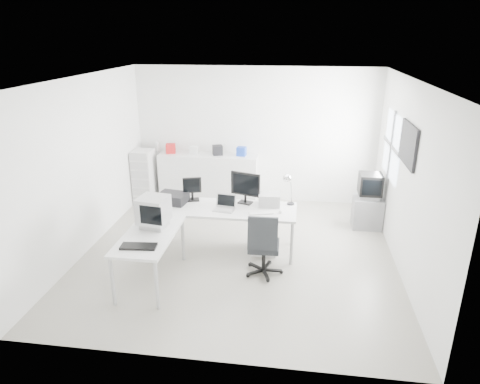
# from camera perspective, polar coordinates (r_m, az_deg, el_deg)

# --- Properties ---
(floor) EXTENTS (5.00, 5.00, 0.01)m
(floor) POSITION_cam_1_polar(r_m,az_deg,el_deg) (7.13, -0.22, -8.11)
(floor) COLOR beige
(floor) RESTS_ON ground
(ceiling) EXTENTS (5.00, 5.00, 0.01)m
(ceiling) POSITION_cam_1_polar(r_m,az_deg,el_deg) (6.29, -0.26, 14.89)
(ceiling) COLOR white
(ceiling) RESTS_ON back_wall
(back_wall) EXTENTS (5.00, 0.02, 2.80)m
(back_wall) POSITION_cam_1_polar(r_m,az_deg,el_deg) (8.97, 2.04, 7.52)
(back_wall) COLOR white
(back_wall) RESTS_ON floor
(left_wall) EXTENTS (0.02, 5.00, 2.80)m
(left_wall) POSITION_cam_1_polar(r_m,az_deg,el_deg) (7.34, -19.97, 3.32)
(left_wall) COLOR white
(left_wall) RESTS_ON floor
(right_wall) EXTENTS (0.02, 5.00, 2.80)m
(right_wall) POSITION_cam_1_polar(r_m,az_deg,el_deg) (6.71, 21.41, 1.57)
(right_wall) COLOR white
(right_wall) RESTS_ON floor
(window) EXTENTS (0.02, 1.20, 1.10)m
(window) POSITION_cam_1_polar(r_m,az_deg,el_deg) (7.78, 19.58, 5.83)
(window) COLOR white
(window) RESTS_ON right_wall
(wall_picture) EXTENTS (0.04, 0.90, 0.60)m
(wall_picture) POSITION_cam_1_polar(r_m,az_deg,el_deg) (6.67, 21.53, 5.93)
(wall_picture) COLOR black
(wall_picture) RESTS_ON right_wall
(main_desk) EXTENTS (2.40, 0.80, 0.75)m
(main_desk) POSITION_cam_1_polar(r_m,az_deg,el_deg) (7.09, -2.37, -4.89)
(main_desk) COLOR silver
(main_desk) RESTS_ON floor
(side_desk) EXTENTS (0.70, 1.40, 0.75)m
(side_desk) POSITION_cam_1_polar(r_m,az_deg,el_deg) (6.36, -11.80, -8.55)
(side_desk) COLOR silver
(side_desk) RESTS_ON floor
(drawer_pedestal) EXTENTS (0.40, 0.50, 0.60)m
(drawer_pedestal) POSITION_cam_1_polar(r_m,az_deg,el_deg) (7.09, 3.31, -5.59)
(drawer_pedestal) COLOR silver
(drawer_pedestal) RESTS_ON floor
(inkjet_printer) EXTENTS (0.52, 0.43, 0.16)m
(inkjet_printer) POSITION_cam_1_polar(r_m,az_deg,el_deg) (7.19, -8.96, -0.80)
(inkjet_printer) COLOR black
(inkjet_printer) RESTS_ON main_desk
(lcd_monitor_small) EXTENTS (0.35, 0.26, 0.39)m
(lcd_monitor_small) POSITION_cam_1_polar(r_m,az_deg,el_deg) (7.21, -6.39, 0.33)
(lcd_monitor_small) COLOR black
(lcd_monitor_small) RESTS_ON main_desk
(lcd_monitor_large) EXTENTS (0.55, 0.35, 0.53)m
(lcd_monitor_large) POSITION_cam_1_polar(r_m,az_deg,el_deg) (7.03, 0.72, 0.54)
(lcd_monitor_large) COLOR black
(lcd_monitor_large) RESTS_ON main_desk
(laptop) EXTENTS (0.34, 0.35, 0.20)m
(laptop) POSITION_cam_1_polar(r_m,az_deg,el_deg) (6.80, -2.16, -1.66)
(laptop) COLOR #B7B7BA
(laptop) RESTS_ON main_desk
(white_keyboard) EXTENTS (0.40, 0.22, 0.02)m
(white_keyboard) POSITION_cam_1_polar(r_m,az_deg,el_deg) (6.72, 2.83, -2.81)
(white_keyboard) COLOR silver
(white_keyboard) RESTS_ON main_desk
(white_mouse) EXTENTS (0.05, 0.05, 0.05)m
(white_mouse) POSITION_cam_1_polar(r_m,az_deg,el_deg) (6.74, 5.41, -2.62)
(white_mouse) COLOR silver
(white_mouse) RESTS_ON main_desk
(laser_printer) EXTENTS (0.37, 0.32, 0.20)m
(laser_printer) POSITION_cam_1_polar(r_m,az_deg,el_deg) (7.02, 3.93, -0.98)
(laser_printer) COLOR #A2A2A2
(laser_printer) RESTS_ON main_desk
(desk_lamp) EXTENTS (0.18, 0.18, 0.44)m
(desk_lamp) POSITION_cam_1_polar(r_m,az_deg,el_deg) (7.04, 6.84, 0.05)
(desk_lamp) COLOR silver
(desk_lamp) RESTS_ON main_desk
(crt_monitor) EXTENTS (0.43, 0.43, 0.43)m
(crt_monitor) POSITION_cam_1_polar(r_m,az_deg,el_deg) (6.31, -11.45, -2.78)
(crt_monitor) COLOR #B7B7BA
(crt_monitor) RESTS_ON side_desk
(black_keyboard) EXTENTS (0.49, 0.23, 0.03)m
(black_keyboard) POSITION_cam_1_polar(r_m,az_deg,el_deg) (5.85, -13.36, -7.06)
(black_keyboard) COLOR black
(black_keyboard) RESTS_ON side_desk
(office_chair) EXTENTS (0.59, 0.59, 1.01)m
(office_chair) POSITION_cam_1_polar(r_m,az_deg,el_deg) (6.36, 3.21, -6.79)
(office_chair) COLOR #2A2C2F
(office_chair) RESTS_ON floor
(tv_cabinet) EXTENTS (0.53, 0.43, 0.58)m
(tv_cabinet) POSITION_cam_1_polar(r_m,az_deg,el_deg) (8.26, 16.58, -2.63)
(tv_cabinet) COLOR slate
(tv_cabinet) RESTS_ON floor
(crt_tv) EXTENTS (0.50, 0.48, 0.45)m
(crt_tv) POSITION_cam_1_polar(r_m,az_deg,el_deg) (8.08, 16.95, 0.73)
(crt_tv) COLOR black
(crt_tv) RESTS_ON tv_cabinet
(sideboard) EXTENTS (2.06, 0.52, 1.03)m
(sideboard) POSITION_cam_1_polar(r_m,az_deg,el_deg) (9.11, -4.18, 1.90)
(sideboard) COLOR silver
(sideboard) RESTS_ON floor
(clutter_box_a) EXTENTS (0.23, 0.21, 0.19)m
(clutter_box_a) POSITION_cam_1_polar(r_m,az_deg,el_deg) (9.13, -9.22, 5.75)
(clutter_box_a) COLOR #AD181A
(clutter_box_a) RESTS_ON sideboard
(clutter_box_b) EXTENTS (0.17, 0.15, 0.16)m
(clutter_box_b) POSITION_cam_1_polar(r_m,az_deg,el_deg) (9.00, -6.15, 5.57)
(clutter_box_b) COLOR silver
(clutter_box_b) RESTS_ON sideboard
(clutter_box_c) EXTENTS (0.25, 0.23, 0.20)m
(clutter_box_c) POSITION_cam_1_polar(r_m,az_deg,el_deg) (8.89, -3.01, 5.60)
(clutter_box_c) COLOR black
(clutter_box_c) RESTS_ON sideboard
(clutter_box_d) EXTENTS (0.20, 0.18, 0.18)m
(clutter_box_d) POSITION_cam_1_polar(r_m,az_deg,el_deg) (8.82, 0.20, 5.44)
(clutter_box_d) COLOR #193FB5
(clutter_box_d) RESTS_ON sideboard
(clutter_bottle) EXTENTS (0.07, 0.07, 0.22)m
(clutter_bottle) POSITION_cam_1_polar(r_m,az_deg,el_deg) (9.26, -10.94, 5.92)
(clutter_bottle) COLOR silver
(clutter_bottle) RESTS_ON sideboard
(filing_cabinet) EXTENTS (0.40, 0.47, 1.13)m
(filing_cabinet) POSITION_cam_1_polar(r_m,az_deg,el_deg) (9.21, -12.65, 1.99)
(filing_cabinet) COLOR silver
(filing_cabinet) RESTS_ON floor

